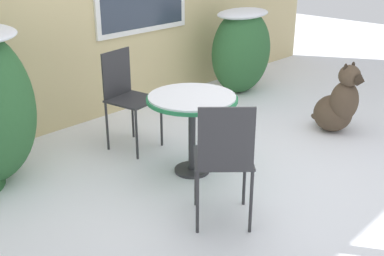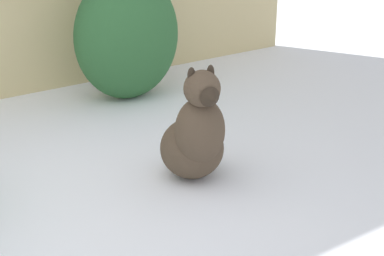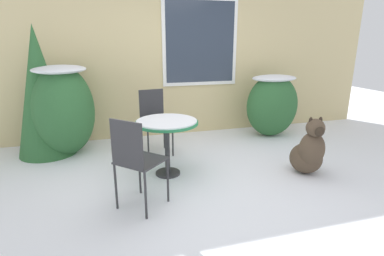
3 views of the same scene
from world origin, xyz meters
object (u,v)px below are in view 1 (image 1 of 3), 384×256
at_px(patio_chair_far_side, 224,157).
at_px(patio_table, 192,107).
at_px(dog, 338,106).
at_px(patio_chair_near_table, 127,94).

bearing_deg(patio_chair_far_side, patio_table, -76.22).
bearing_deg(dog, patio_table, 174.90).
height_order(patio_chair_far_side, dog, patio_chair_far_side).
bearing_deg(dog, patio_chair_near_table, 153.58).
bearing_deg(patio_chair_near_table, patio_table, -97.19).
distance_m(patio_table, patio_chair_far_side, 0.86).
bearing_deg(patio_chair_far_side, patio_chair_near_table, -59.80).
height_order(patio_table, patio_chair_near_table, patio_chair_near_table).
xyz_separation_m(patio_chair_far_side, dog, (2.18, 0.24, -0.25)).
bearing_deg(patio_table, dog, -15.85).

